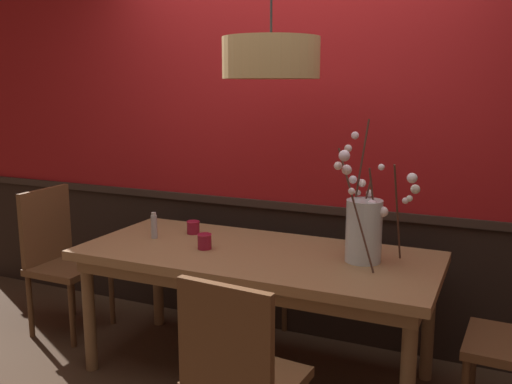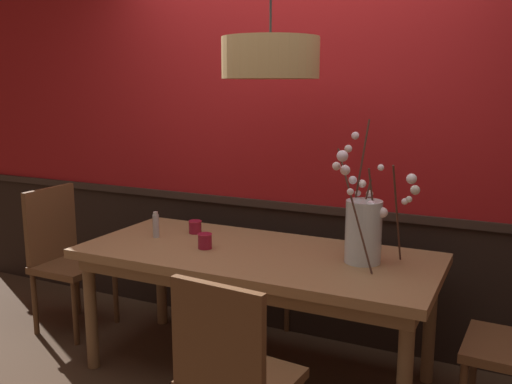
# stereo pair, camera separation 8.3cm
# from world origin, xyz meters

# --- Properties ---
(ground_plane) EXTENTS (24.00, 24.00, 0.00)m
(ground_plane) POSITION_xyz_m (0.00, 0.00, 0.00)
(ground_plane) COLOR #422D1E
(back_wall) EXTENTS (5.85, 0.14, 2.86)m
(back_wall) POSITION_xyz_m (0.00, 0.67, 1.42)
(back_wall) COLOR black
(back_wall) RESTS_ON ground
(dining_table) EXTENTS (1.99, 0.88, 0.74)m
(dining_table) POSITION_xyz_m (0.00, 0.00, 0.65)
(dining_table) COLOR #997047
(dining_table) RESTS_ON ground
(chair_near_side_right) EXTENTS (0.47, 0.43, 0.91)m
(chair_near_side_right) POSITION_xyz_m (0.31, -0.86, 0.51)
(chair_near_side_right) COLOR brown
(chair_near_side_right) RESTS_ON ground
(chair_head_west_end) EXTENTS (0.42, 0.45, 0.97)m
(chair_head_west_end) POSITION_xyz_m (-1.46, 0.02, 0.53)
(chair_head_west_end) COLOR brown
(chair_head_west_end) RESTS_ON ground
(chair_far_side_left) EXTENTS (0.44, 0.44, 0.91)m
(chair_far_side_left) POSITION_xyz_m (-0.26, 0.84, 0.52)
(chair_far_side_left) COLOR brown
(chair_far_side_left) RESTS_ON ground
(vase_with_blossoms) EXTENTS (0.41, 0.41, 0.74)m
(vase_with_blossoms) POSITION_xyz_m (0.59, 0.07, 0.91)
(vase_with_blossoms) COLOR silver
(vase_with_blossoms) RESTS_ON dining_table
(candle_holder_nearer_center) EXTENTS (0.08, 0.08, 0.08)m
(candle_holder_nearer_center) POSITION_xyz_m (-0.51, 0.19, 0.78)
(candle_holder_nearer_center) COLOR maroon
(candle_holder_nearer_center) RESTS_ON dining_table
(candle_holder_nearer_edge) EXTENTS (0.08, 0.08, 0.09)m
(candle_holder_nearer_edge) POSITION_xyz_m (-0.29, -0.07, 0.78)
(candle_holder_nearer_edge) COLOR maroon
(candle_holder_nearer_edge) RESTS_ON dining_table
(condiment_bottle) EXTENTS (0.04, 0.04, 0.16)m
(condiment_bottle) POSITION_xyz_m (-0.68, 0.00, 0.81)
(condiment_bottle) COLOR #ADADB2
(condiment_bottle) RESTS_ON dining_table
(pendant_lamp) EXTENTS (0.50, 0.50, 1.18)m
(pendant_lamp) POSITION_xyz_m (0.11, -0.06, 1.78)
(pendant_lamp) COLOR tan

